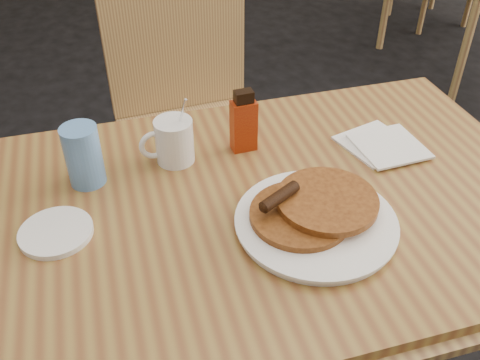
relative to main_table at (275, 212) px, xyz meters
name	(u,v)px	position (x,y,z in m)	size (l,w,h in m)	color
main_table	(275,212)	(0.00, 0.00, 0.00)	(1.29, 0.93, 0.75)	olive
chair_main_far	(187,94)	(0.01, 0.73, -0.09)	(0.47, 0.47, 1.03)	tan
pancake_plate	(315,217)	(0.04, -0.10, 0.06)	(0.32, 0.32, 0.07)	white
coffee_mug	(173,141)	(-0.16, 0.20, 0.10)	(0.12, 0.09, 0.16)	white
syrup_bottle	(244,123)	(0.00, 0.19, 0.11)	(0.06, 0.04, 0.15)	maroon
napkin_stack	(382,145)	(0.31, 0.08, 0.05)	(0.18, 0.19, 0.01)	white
blue_tumbler	(83,156)	(-0.36, 0.19, 0.11)	(0.08, 0.08, 0.14)	#5C92D8
side_saucer	(56,232)	(-0.44, 0.04, 0.05)	(0.14, 0.14, 0.01)	white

